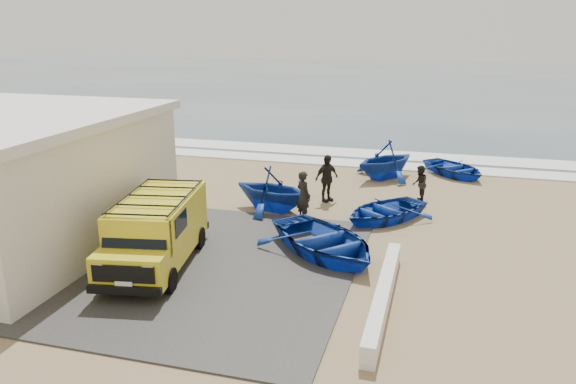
# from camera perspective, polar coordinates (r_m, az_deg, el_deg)

# --- Properties ---
(ground) EXTENTS (160.00, 160.00, 0.00)m
(ground) POSITION_cam_1_polar(r_m,az_deg,el_deg) (18.74, -4.74, -5.24)
(ground) COLOR #917A54
(slab) EXTENTS (12.00, 10.00, 0.05)m
(slab) POSITION_cam_1_polar(r_m,az_deg,el_deg) (17.84, -13.07, -6.71)
(slab) COLOR #3B3936
(slab) RESTS_ON ground
(ocean) EXTENTS (180.00, 88.00, 0.01)m
(ocean) POSITION_cam_1_polar(r_m,az_deg,el_deg) (72.86, 10.94, 10.91)
(ocean) COLOR #385166
(ocean) RESTS_ON ground
(surf_line) EXTENTS (180.00, 1.60, 0.06)m
(surf_line) POSITION_cam_1_polar(r_m,az_deg,el_deg) (29.75, 3.27, 3.15)
(surf_line) COLOR white
(surf_line) RESTS_ON ground
(surf_wash) EXTENTS (180.00, 2.20, 0.04)m
(surf_wash) POSITION_cam_1_polar(r_m,az_deg,el_deg) (32.14, 4.24, 4.14)
(surf_wash) COLOR white
(surf_wash) RESTS_ON ground
(building) EXTENTS (8.40, 9.40, 4.30)m
(building) POSITION_cam_1_polar(r_m,az_deg,el_deg) (20.33, -27.24, 1.10)
(building) COLOR white
(building) RESTS_ON ground
(parapet) EXTENTS (0.35, 6.00, 0.55)m
(parapet) POSITION_cam_1_polar(r_m,az_deg,el_deg) (14.91, 9.67, -10.30)
(parapet) COLOR silver
(parapet) RESTS_ON ground
(van) EXTENTS (2.77, 5.25, 2.14)m
(van) POSITION_cam_1_polar(r_m,az_deg,el_deg) (17.10, -13.23, -3.70)
(van) COLOR yellow
(van) RESTS_ON ground
(boat_near_left) EXTENTS (5.52, 5.47, 0.94)m
(boat_near_left) POSITION_cam_1_polar(r_m,az_deg,el_deg) (17.68, 3.70, -4.96)
(boat_near_left) COLOR #143AA0
(boat_near_left) RESTS_ON ground
(boat_near_right) EXTENTS (4.27, 4.48, 0.76)m
(boat_near_right) POSITION_cam_1_polar(r_m,az_deg,el_deg) (21.03, 9.73, -1.85)
(boat_near_right) COLOR #143AA0
(boat_near_right) RESTS_ON ground
(boat_mid_left) EXTENTS (3.94, 3.62, 1.74)m
(boat_mid_left) POSITION_cam_1_polar(r_m,az_deg,el_deg) (21.68, -1.54, 0.31)
(boat_mid_left) COLOR #143AA0
(boat_mid_left) RESTS_ON ground
(boat_far_left) EXTENTS (4.42, 4.52, 1.81)m
(boat_far_left) POSITION_cam_1_polar(r_m,az_deg,el_deg) (26.66, 9.86, 3.27)
(boat_far_left) COLOR #143AA0
(boat_far_left) RESTS_ON ground
(boat_far_right) EXTENTS (4.26, 4.34, 0.74)m
(boat_far_right) POSITION_cam_1_polar(r_m,az_deg,el_deg) (28.00, 16.52, 2.33)
(boat_far_right) COLOR #143AA0
(boat_far_right) RESTS_ON ground
(fisherman_front) EXTENTS (0.82, 0.78, 1.88)m
(fisherman_front) POSITION_cam_1_polar(r_m,az_deg,el_deg) (20.53, 1.57, -0.42)
(fisherman_front) COLOR black
(fisherman_front) RESTS_ON ground
(fisherman_middle) EXTENTS (0.58, 0.74, 1.51)m
(fisherman_middle) POSITION_cam_1_polar(r_m,az_deg,el_deg) (23.39, 13.22, 0.81)
(fisherman_middle) COLOR black
(fisherman_middle) RESTS_ON ground
(fisherman_back) EXTENTS (1.08, 1.19, 1.95)m
(fisherman_back) POSITION_cam_1_polar(r_m,az_deg,el_deg) (22.85, 3.95, 1.41)
(fisherman_back) COLOR black
(fisherman_back) RESTS_ON ground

